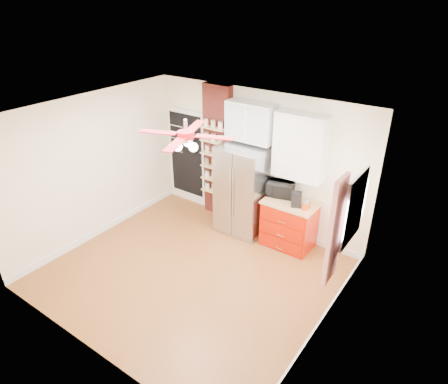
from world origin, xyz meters
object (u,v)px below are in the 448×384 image
Objects in this scene: red_cabinet at (289,223)px; toaster_oven at (280,189)px; fridge at (243,190)px; pantry_jar_oats at (207,149)px; coffee_maker at (296,199)px; ceiling_fan at (186,135)px; canister_left at (305,206)px.

toaster_oven is (-0.28, 0.11, 0.58)m from red_cabinet.
red_cabinet is (0.97, 0.05, -0.42)m from fridge.
fridge is 13.88× the size of pantry_jar_oats.
coffee_maker is (1.10, -0.03, 0.15)m from fridge.
toaster_oven is 3.80× the size of pantry_jar_oats.
pantry_jar_oats reaches higher than coffee_maker.
coffee_maker is (1.05, 1.60, -1.40)m from ceiling_fan.
toaster_oven is at bearing 158.41° from red_cabinet.
red_cabinet is at bearing 61.29° from ceiling_fan.
canister_left is at bearing -19.19° from red_cabinet.
canister_left is at bearing -2.72° from fridge.
pantry_jar_oats reaches higher than toaster_oven.
toaster_oven reaches higher than canister_left.
fridge is at bearing 156.15° from coffee_maker.
coffee_maker reaches higher than red_cabinet.
toaster_oven is 3.71× the size of canister_left.
pantry_jar_oats is at bearing 174.06° from canister_left.
pantry_jar_oats reaches higher than red_cabinet.
pantry_jar_oats is at bearing 119.50° from ceiling_fan.
fridge is at bearing -10.15° from pantry_jar_oats.
ceiling_fan is (-0.92, -1.68, 1.97)m from red_cabinet.
canister_left is at bearing -32.66° from coffee_maker.
ceiling_fan is at bearing -128.32° from canister_left.
fridge is at bearing 177.28° from canister_left.
toaster_oven reaches higher than coffee_maker.
coffee_maker is at bearing -1.44° from fridge.
toaster_oven is 0.64m from canister_left.
ceiling_fan is at bearing -60.50° from pantry_jar_oats.
ceiling_fan is 2.30m from pantry_jar_oats.
ceiling_fan reaches higher than pantry_jar_oats.
ceiling_fan is 2.93× the size of toaster_oven.
fridge is 1.25× the size of ceiling_fan.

